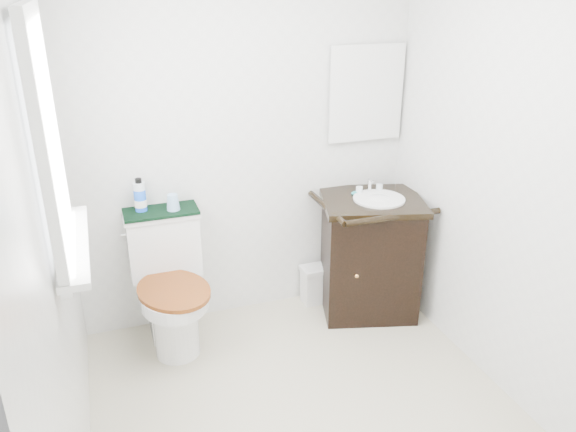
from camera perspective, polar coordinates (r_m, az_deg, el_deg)
floor at (r=3.13m, az=2.51°, el=-20.05°), size 2.40×2.40×0.00m
wall_back at (r=3.56m, az=-4.38°, el=7.62°), size 2.40×0.00×2.40m
wall_front at (r=1.58m, az=20.24°, el=-14.99°), size 2.40×0.00×2.40m
wall_left at (r=2.32m, az=-23.04°, el=-2.71°), size 0.00×2.40×2.40m
wall_right at (r=3.05m, az=22.55°, el=3.27°), size 0.00×2.40×2.40m
window at (r=2.45m, az=-23.39°, el=7.24°), size 0.02×0.70×0.90m
mirror at (r=3.77m, az=7.93°, el=12.24°), size 0.50×0.02×0.60m
toilet at (r=3.57m, az=-11.87°, el=-7.35°), size 0.51×0.68×0.83m
vanity at (r=3.84m, az=8.29°, el=-3.67°), size 0.77×0.71×0.92m
trash_bin at (r=4.01m, az=2.71°, el=-6.91°), size 0.19×0.16×0.27m
towel at (r=3.47m, az=-12.80°, el=0.47°), size 0.44×0.22×0.02m
mouthwash_bottle at (r=3.45m, az=-14.81°, el=1.97°), size 0.07×0.07×0.20m
cup at (r=3.44m, az=-11.61°, el=1.39°), size 0.08×0.08×0.10m
soap_bar at (r=3.75m, az=6.97°, el=2.40°), size 0.07×0.05×0.02m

